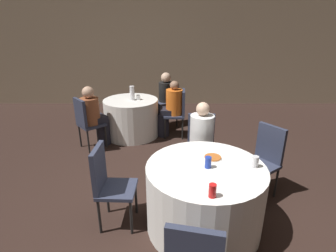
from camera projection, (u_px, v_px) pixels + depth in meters
name	position (u px, v px, depth m)	size (l,w,h in m)	color
ground_plane	(182.00, 222.00, 3.00)	(16.00, 16.00, 0.00)	black
wall_back	(174.00, 53.00, 7.05)	(16.00, 0.06, 2.80)	gray
table_near	(204.00, 197.00, 2.85)	(1.26, 1.26, 0.75)	white
table_far	(132.00, 118.00, 5.25)	(1.07, 1.07, 0.75)	white
chair_near_northeast	(265.00, 155.00, 3.35)	(0.56, 0.56, 0.94)	#2D3347
chair_near_west	(108.00, 180.00, 2.81)	(0.42, 0.41, 0.94)	#2D3347
chair_near_north	(201.00, 141.00, 3.75)	(0.43, 0.43, 0.94)	#2D3347
chair_far_southwest	(86.00, 120.00, 4.59)	(0.56, 0.56, 0.94)	#2D3347
chair_far_northeast	(170.00, 101.00, 5.70)	(0.56, 0.56, 0.94)	#2D3347
chair_far_east	(179.00, 109.00, 5.14)	(0.42, 0.42, 0.94)	#2D3347
person_floral_shirt	(95.00, 117.00, 4.69)	(0.47, 0.46, 1.14)	black
person_black_shirt	(163.00, 101.00, 5.60)	(0.46, 0.43, 1.19)	#33384C
person_white_shirt	(201.00, 144.00, 3.58)	(0.34, 0.50, 1.16)	#4C4238
person_orange_shirt	(170.00, 109.00, 5.15)	(0.50, 0.33, 1.13)	black
pizza_plate_near	(213.00, 157.00, 2.88)	(0.20, 0.20, 0.02)	white
soda_can_red	(212.00, 191.00, 2.21)	(0.07, 0.07, 0.12)	red
soda_can_blue	(208.00, 162.00, 2.67)	(0.07, 0.07, 0.12)	#1E38A5
soda_can_silver	(255.00, 162.00, 2.68)	(0.07, 0.07, 0.12)	silver
bottle_far	(132.00, 93.00, 5.04)	(0.09, 0.09, 0.28)	white
cup_far	(138.00, 97.00, 5.09)	(0.07, 0.07, 0.09)	white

